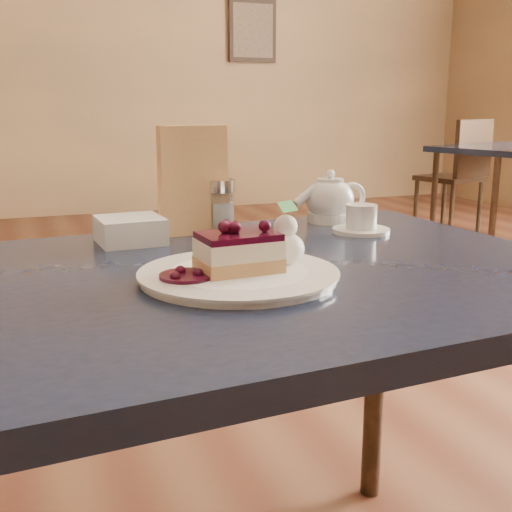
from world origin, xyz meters
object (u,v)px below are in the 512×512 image
object	(u,v)px
tea_set	(336,205)
bg_table_far_right	(506,240)
main_table	(227,319)
cheesecake_slice	(238,252)
dessert_plate	(239,275)

from	to	relation	value
tea_set	bg_table_far_right	xyz separation A→B (m)	(2.43, 2.14, -0.68)
bg_table_far_right	main_table	bearing A→B (deg)	-153.33
cheesecake_slice	main_table	bearing A→B (deg)	90.00
dessert_plate	tea_set	distance (m)	0.48
cheesecake_slice	tea_set	world-z (taller)	tea_set
dessert_plate	cheesecake_slice	xyz separation A→B (m)	(0.00, -0.00, 0.03)
cheesecake_slice	tea_set	xyz separation A→B (m)	(0.33, 0.34, 0.00)
cheesecake_slice	bg_table_far_right	xyz separation A→B (m)	(2.76, 2.48, -0.68)
dessert_plate	main_table	bearing A→B (deg)	93.52
dessert_plate	bg_table_far_right	distance (m)	3.77
main_table	bg_table_far_right	world-z (taller)	main_table
dessert_plate	cheesecake_slice	bearing A→B (deg)	-90.00
main_table	bg_table_far_right	bearing A→B (deg)	37.87
main_table	tea_set	bearing A→B (deg)	37.61
main_table	cheesecake_slice	distance (m)	0.12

